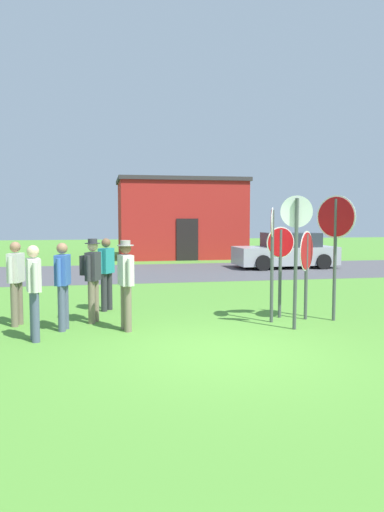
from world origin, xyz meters
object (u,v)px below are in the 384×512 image
object	(u,v)px
person_on_left	(106,270)
person_in_teal	(34,287)
stop_sign_nearest	(307,260)
stop_sign_low_front	(272,247)
person_near_signs	(16,279)
person_holding_notes	(126,280)
stop_sign_rear_left	(280,257)
stop_sign_tallest	(335,234)
stop_sign_rear_right	(296,242)
person_in_dark_shirt	(92,274)
parked_car_on_street	(286,252)
person_with_sunhat	(63,281)

from	to	relation	value
person_on_left	person_in_teal	world-z (taller)	same
stop_sign_nearest	stop_sign_low_front	xyz separation A→B (m)	(-0.82, -0.14, 0.29)
person_on_left	person_in_teal	distance (m)	2.88
person_near_signs	person_holding_notes	bearing A→B (deg)	-21.40
person_on_left	person_in_teal	xyz separation A→B (m)	(-1.28, -2.58, 0.00)
stop_sign_rear_left	person_on_left	bearing A→B (deg)	158.02
stop_sign_tallest	stop_sign_nearest	size ratio (longest dim) A/B	1.39
stop_sign_rear_right	stop_sign_nearest	size ratio (longest dim) A/B	1.37
stop_sign_tallest	person_near_signs	bearing A→B (deg)	173.63
stop_sign_low_front	person_in_dark_shirt	world-z (taller)	stop_sign_low_front
person_in_dark_shirt	person_holding_notes	world-z (taller)	same
person_holding_notes	person_near_signs	distance (m)	2.29
stop_sign_rear_left	person_in_teal	distance (m)	5.09
person_holding_notes	person_on_left	bearing A→B (deg)	99.37
person_in_teal	person_in_dark_shirt	bearing A→B (deg)	53.85
stop_sign_low_front	stop_sign_nearest	bearing A→B (deg)	9.37
stop_sign_rear_right	person_in_teal	size ratio (longest dim) A/B	1.53
parked_car_on_street	person_with_sunhat	bearing A→B (deg)	-130.24
stop_sign_rear_right	stop_sign_nearest	xyz separation A→B (m)	(0.61, 0.88, -0.42)
stop_sign_nearest	person_in_dark_shirt	size ratio (longest dim) A/B	1.09
stop_sign_rear_right	person_in_dark_shirt	xyz separation A→B (m)	(-3.85, 1.40, -0.69)
person_with_sunhat	person_holding_notes	bearing A→B (deg)	-12.24
stop_sign_low_front	person_with_sunhat	bearing A→B (deg)	179.18
person_in_teal	person_near_signs	distance (m)	1.42
stop_sign_nearest	person_in_dark_shirt	xyz separation A→B (m)	(-4.46, 0.52, -0.27)
stop_sign_nearest	person_near_signs	bearing A→B (deg)	175.16
stop_sign_tallest	person_in_teal	world-z (taller)	stop_sign_tallest
stop_sign_nearest	stop_sign_low_front	size ratio (longest dim) A/B	0.79
person_holding_notes	person_near_signs	xyz separation A→B (m)	(-2.14, 0.84, -0.03)
person_with_sunhat	person_near_signs	size ratio (longest dim) A/B	1.00
stop_sign_low_front	person_holding_notes	bearing A→B (deg)	-176.22
stop_sign_tallest	parked_car_on_street	bearing A→B (deg)	73.64
person_near_signs	parked_car_on_street	bearing A→B (deg)	45.08
person_with_sunhat	person_on_left	world-z (taller)	same
person_in_dark_shirt	person_near_signs	bearing A→B (deg)	-179.30
person_with_sunhat	stop_sign_low_front	bearing A→B (deg)	-0.82
stop_sign_nearest	stop_sign_rear_left	size ratio (longest dim) A/B	0.96
parked_car_on_street	person_with_sunhat	world-z (taller)	person_with_sunhat
stop_sign_rear_right	stop_sign_low_front	size ratio (longest dim) A/B	1.09
person_in_dark_shirt	parked_car_on_street	bearing A→B (deg)	49.89
parked_car_on_street	person_near_signs	xyz separation A→B (m)	(-9.49, -9.52, 0.26)
person_in_teal	stop_sign_tallest	bearing A→B (deg)	5.69
parked_car_on_street	stop_sign_rear_left	size ratio (longest dim) A/B	2.20
stop_sign_rear_left	person_on_left	size ratio (longest dim) A/B	1.17
person_in_dark_shirt	person_near_signs	xyz separation A→B (m)	(-1.49, -0.02, -0.06)
person_near_signs	person_on_left	bearing A→B (deg)	35.12
stop_sign_tallest	stop_sign_rear_right	xyz separation A→B (m)	(-1.15, -0.66, -0.13)
person_in_teal	person_holding_notes	bearing A→B (deg)	16.55
person_on_left	stop_sign_rear_left	bearing A→B (deg)	-21.98
person_in_dark_shirt	person_holding_notes	distance (m)	1.07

